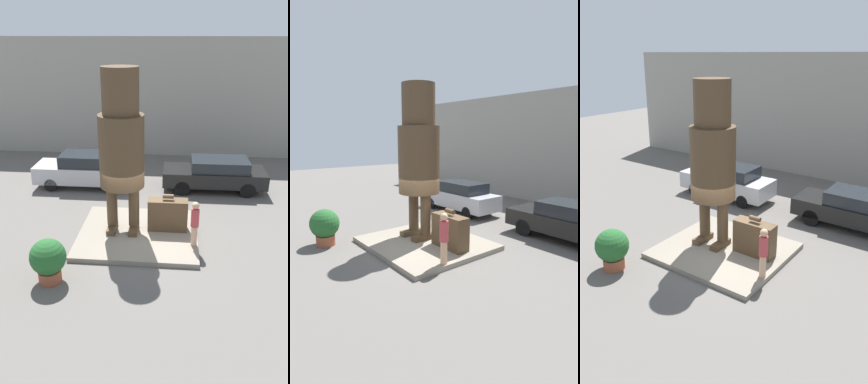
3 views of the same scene
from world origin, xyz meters
The scene contains 9 objects.
ground_plane centered at (0.00, 0.00, 0.00)m, with size 60.00×60.00×0.00m, color #605B56.
pedestal centered at (0.00, 0.00, 0.08)m, with size 4.30×3.92×0.17m.
building_backdrop centered at (0.00, 10.24, 3.36)m, with size 28.00×0.60×6.72m.
statue_figure centered at (-0.57, 0.13, 3.54)m, with size 1.56×1.56×5.77m.
giant_suitcase centered at (1.05, 0.29, 0.77)m, with size 1.44×0.53×1.40m.
tourist centered at (1.99, -0.77, 1.06)m, with size 0.28×0.28×1.62m.
parked_car_silver centered at (-3.05, 4.58, 0.86)m, with size 4.59×1.71×1.65m.
parked_car_black centered at (3.13, 4.67, 0.83)m, with size 4.73×1.78×1.54m.
planter_pot centered at (-2.36, -2.95, 0.76)m, with size 1.08×1.08×1.39m.
Camera 3 is at (6.78, -9.58, 6.67)m, focal length 35.00 mm.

